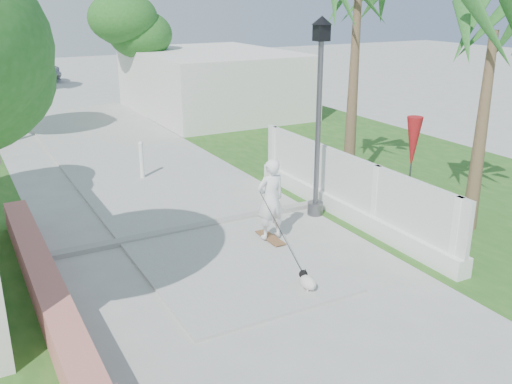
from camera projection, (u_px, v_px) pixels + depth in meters
path_strip at (64, 116)px, 24.01m from camera, size 3.20×36.00×0.06m
curb at (191, 228)px, 12.39m from camera, size 6.50×0.25×0.10m
grass_right at (381, 164)px, 17.23m from camera, size 8.00×20.00×0.01m
pink_wall at (53, 306)px, 8.78m from camera, size 0.45×8.20×0.80m
lattice_fence at (346, 195)px, 12.94m from camera, size 0.35×7.00×1.50m
building_right at (212, 82)px, 24.65m from camera, size 6.00×8.00×2.60m
street_lamp at (319, 111)px, 12.51m from camera, size 0.44×0.44×4.44m
bollard at (141, 159)px, 15.62m from camera, size 0.14×0.14×1.09m
patio_umbrella at (413, 144)px, 12.78m from camera, size 0.36×0.36×2.30m
tree_path_right at (133, 29)px, 24.32m from camera, size 3.00×3.00×4.79m
palm_far at (357, 11)px, 13.44m from camera, size 1.80×1.80×5.30m
palm_near at (493, 43)px, 11.23m from camera, size 1.80×1.80×4.70m
skateboarder at (275, 214)px, 11.05m from camera, size 0.80×2.40×1.78m
dog at (307, 281)px, 9.78m from camera, size 0.27×0.52×0.35m
parked_car at (15, 69)px, 32.43m from camera, size 5.01×2.04×1.70m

